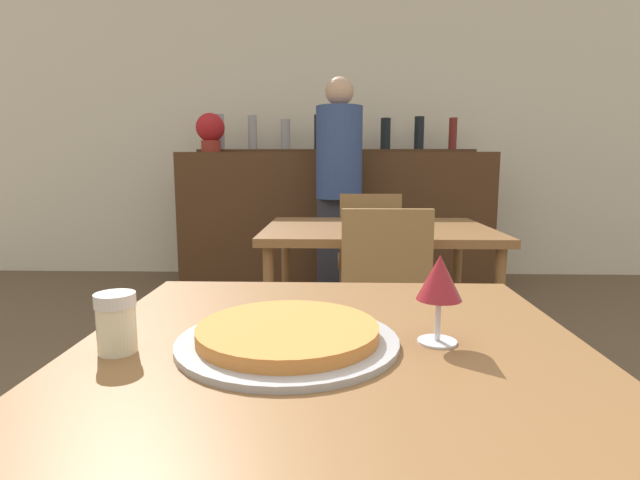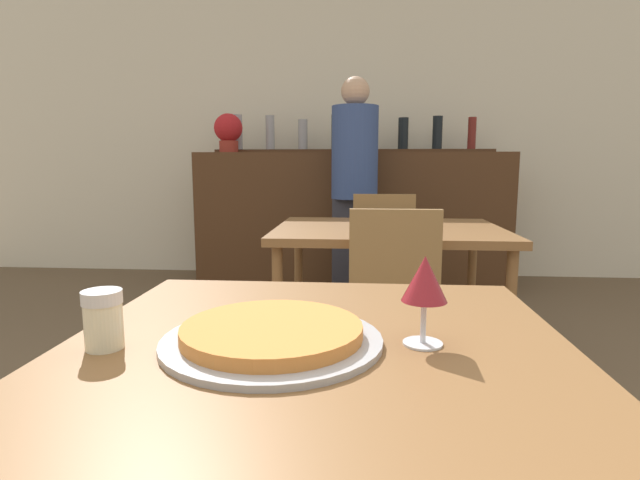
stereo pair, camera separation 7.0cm
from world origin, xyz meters
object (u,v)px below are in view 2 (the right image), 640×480
(chair_far_side_back, at_px, (383,252))
(potted_plant, at_px, (228,131))
(wine_glass, at_px, (424,281))
(chair_far_side_front, at_px, (396,305))
(cheese_shaker, at_px, (103,319))
(pizza_tray, at_px, (272,335))
(person_standing, at_px, (354,184))

(chair_far_side_back, xyz_separation_m, potted_plant, (-1.27, 1.06, 0.84))
(wine_glass, bearing_deg, chair_far_side_front, 88.27)
(chair_far_side_back, height_order, cheese_shaker, chair_far_side_back)
(chair_far_side_front, relative_size, wine_glass, 5.48)
(chair_far_side_back, height_order, potted_plant, potted_plant)
(pizza_tray, bearing_deg, person_standing, 87.88)
(chair_far_side_back, bearing_deg, chair_far_side_front, 90.00)
(chair_far_side_back, height_order, wine_glass, wine_glass)
(chair_far_side_back, xyz_separation_m, cheese_shaker, (-0.58, -2.39, 0.30))
(person_standing, bearing_deg, pizza_tray, -92.12)
(chair_far_side_front, distance_m, person_standing, 1.81)
(person_standing, bearing_deg, potted_plant, 153.84)
(chair_far_side_back, relative_size, wine_glass, 5.48)
(chair_far_side_front, height_order, pizza_tray, chair_far_side_front)
(cheese_shaker, relative_size, person_standing, 0.06)
(pizza_tray, relative_size, cheese_shaker, 3.81)
(cheese_shaker, height_order, wine_glass, wine_glass)
(chair_far_side_front, relative_size, person_standing, 0.52)
(cheese_shaker, xyz_separation_m, person_standing, (0.39, 2.92, 0.12))
(person_standing, xyz_separation_m, potted_plant, (-1.08, 0.53, 0.42))
(pizza_tray, height_order, person_standing, person_standing)
(chair_far_side_back, bearing_deg, potted_plant, -39.83)
(pizza_tray, height_order, cheese_shaker, cheese_shaker)
(person_standing, bearing_deg, cheese_shaker, -97.63)
(person_standing, relative_size, potted_plant, 5.11)
(potted_plant, bearing_deg, chair_far_side_front, -60.90)
(chair_far_side_front, relative_size, pizza_tray, 2.23)
(pizza_tray, xyz_separation_m, cheese_shaker, (-0.28, -0.04, 0.04))
(potted_plant, bearing_deg, wine_glass, -69.90)
(pizza_tray, height_order, potted_plant, potted_plant)
(chair_far_side_back, relative_size, cheese_shaker, 8.50)
(cheese_shaker, bearing_deg, person_standing, 82.37)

